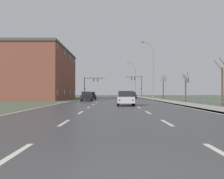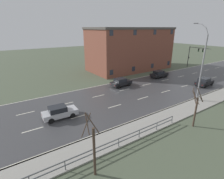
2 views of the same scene
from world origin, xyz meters
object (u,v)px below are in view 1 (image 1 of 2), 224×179
(street_lamp_distant, at_px, (136,80))
(traffic_signal_left, at_px, (91,83))
(car_near_right, at_px, (133,95))
(brick_building, at_px, (44,74))
(car_mid_centre, at_px, (88,96))
(car_distant, at_px, (92,95))
(street_lamp_midground, at_px, (153,71))
(traffic_signal_right, at_px, (139,83))
(car_near_left, at_px, (127,98))

(street_lamp_distant, relative_size, traffic_signal_left, 1.95)
(car_near_right, relative_size, brick_building, 0.19)
(traffic_signal_left, relative_size, car_mid_centre, 1.40)
(street_lamp_distant, relative_size, car_distant, 2.78)
(street_lamp_midground, height_order, traffic_signal_right, street_lamp_midground)
(street_lamp_distant, xyz_separation_m, car_near_left, (-6.09, -51.68, -4.76))
(street_lamp_midground, xyz_separation_m, traffic_signal_left, (-13.85, 20.77, -1.46))
(car_near_left, relative_size, brick_building, 0.19)
(traffic_signal_left, distance_m, car_mid_centre, 26.36)
(traffic_signal_right, relative_size, car_mid_centre, 1.43)
(street_lamp_midground, bearing_deg, car_mid_centre, -155.80)
(traffic_signal_right, relative_size, traffic_signal_left, 1.02)
(street_lamp_midground, xyz_separation_m, street_lamp_distant, (-0.06, 32.81, 0.10))
(street_lamp_midground, distance_m, car_mid_centre, 13.79)
(car_distant, height_order, car_near_right, same)
(street_lamp_distant, bearing_deg, car_near_left, -96.73)
(street_lamp_midground, xyz_separation_m, traffic_signal_right, (-0.59, 18.86, -1.40))
(street_lamp_distant, bearing_deg, car_near_right, -97.28)
(traffic_signal_left, bearing_deg, street_lamp_distant, 41.11)
(car_distant, distance_m, car_near_left, 24.90)
(car_distant, bearing_deg, car_mid_centre, -88.27)
(street_lamp_midground, xyz_separation_m, car_near_right, (-3.23, 7.99, -4.66))
(street_lamp_distant, height_order, car_mid_centre, street_lamp_distant)
(traffic_signal_right, relative_size, car_near_left, 1.43)
(car_mid_centre, bearing_deg, street_lamp_midground, 21.13)
(street_lamp_distant, distance_m, traffic_signal_left, 18.38)
(street_lamp_midground, height_order, brick_building, street_lamp_midground)
(traffic_signal_left, relative_size, brick_building, 0.27)
(car_near_right, xyz_separation_m, brick_building, (-19.18, -2.64, 4.50))
(car_distant, height_order, brick_building, brick_building)
(street_lamp_distant, distance_m, car_near_left, 52.25)
(street_lamp_midground, height_order, traffic_signal_left, street_lamp_midground)
(street_lamp_distant, distance_m, car_distant, 30.35)
(traffic_signal_right, bearing_deg, car_near_left, -98.38)
(traffic_signal_right, relative_size, car_distant, 1.45)
(street_lamp_midground, bearing_deg, brick_building, 166.59)
(car_near_right, bearing_deg, street_lamp_midground, -70.70)
(traffic_signal_left, distance_m, car_near_left, 40.51)
(car_near_left, height_order, car_near_right, same)
(traffic_signal_left, bearing_deg, car_near_right, -50.27)
(car_distant, bearing_deg, street_lamp_distant, 67.21)
(car_near_right, bearing_deg, brick_building, -174.85)
(street_lamp_midground, bearing_deg, car_near_right, 112.00)
(car_mid_centre, bearing_deg, car_near_left, -70.30)
(traffic_signal_right, distance_m, car_near_left, 38.27)
(street_lamp_distant, relative_size, car_near_right, 2.74)
(traffic_signal_left, height_order, car_near_left, traffic_signal_left)
(car_mid_centre, distance_m, car_near_right, 15.85)
(traffic_signal_left, bearing_deg, street_lamp_midground, -56.30)
(traffic_signal_right, distance_m, brick_building, 25.69)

